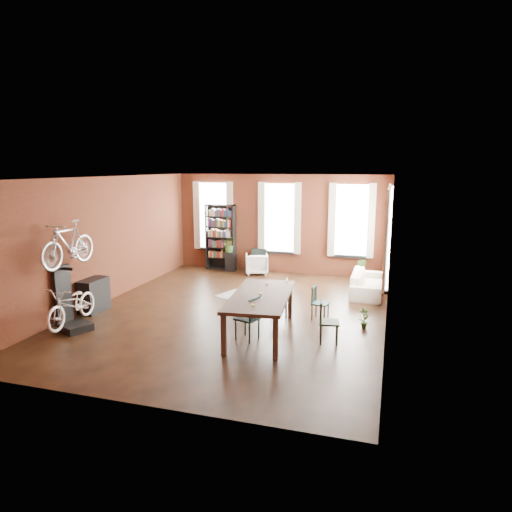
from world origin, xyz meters
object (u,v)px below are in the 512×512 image
at_px(bookshelf, 221,237).
at_px(bicycle_floor, 71,287).
at_px(dining_chair_b, 279,298).
at_px(dining_chair_c, 329,322).
at_px(cream_sofa, 367,279).
at_px(dining_table, 261,315).
at_px(bike_trainer, 76,327).
at_px(plant_stand, 231,262).
at_px(white_armchair, 257,263).
at_px(dining_chair_a, 247,318).
at_px(console_table, 94,295).
at_px(dining_chair_d, 320,303).

relative_size(bookshelf, bicycle_floor, 1.37).
relative_size(dining_chair_b, dining_chair_c, 1.03).
bearing_deg(cream_sofa, dining_table, 153.21).
distance_m(bike_trainer, bicycle_floor, 0.89).
xyz_separation_m(dining_table, bicycle_floor, (-3.88, -0.93, 0.53)).
xyz_separation_m(dining_table, plant_stand, (-2.59, 5.37, -0.11)).
bearing_deg(white_armchair, bookshelf, -31.36).
xyz_separation_m(dining_chair_a, bike_trainer, (-3.66, -0.59, -0.37)).
height_order(dining_chair_a, console_table, dining_chair_a).
bearing_deg(cream_sofa, white_armchair, 68.73).
xyz_separation_m(cream_sofa, console_table, (-6.23, -3.50, -0.01)).
xyz_separation_m(dining_chair_d, console_table, (-5.33, -0.95, 0.01)).
bearing_deg(console_table, bike_trainer, -70.41).
bearing_deg(dining_chair_b, console_table, -92.27).
bearing_deg(bookshelf, cream_sofa, -18.95).
xyz_separation_m(console_table, bicycle_floor, (0.41, -1.27, 0.56)).
xyz_separation_m(dining_chair_a, bicycle_floor, (-3.70, -0.60, 0.52)).
bearing_deg(dining_chair_b, plant_stand, -161.38).
height_order(bookshelf, white_armchair, bookshelf).
xyz_separation_m(dining_chair_a, dining_chair_b, (0.26, 1.63, -0.01)).
bearing_deg(cream_sofa, bookshelf, 71.05).
distance_m(dining_chair_c, console_table, 5.72).
bearing_deg(bike_trainer, bicycle_floor, -173.36).
xyz_separation_m(dining_chair_b, bike_trainer, (-3.91, -2.22, -0.35)).
bearing_deg(plant_stand, dining_chair_a, -67.09).
bearing_deg(dining_table, dining_chair_c, -7.16).
xyz_separation_m(cream_sofa, bicycle_floor, (-5.82, -4.77, 0.56)).
bearing_deg(bicycle_floor, plant_stand, 74.49).
bearing_deg(bookshelf, bicycle_floor, -97.65).
distance_m(cream_sofa, bicycle_floor, 7.55).
bearing_deg(dining_table, dining_chair_d, 45.12).
xyz_separation_m(dining_chair_c, dining_chair_d, (-0.38, 1.32, -0.03)).
bearing_deg(white_armchair, plant_stand, -26.69).
relative_size(console_table, plant_stand, 1.26).
relative_size(dining_chair_a, dining_chair_d, 1.15).
xyz_separation_m(dining_chair_a, white_armchair, (-1.47, 5.57, -0.08)).
bearing_deg(dining_chair_a, dining_chair_c, 117.89).
height_order(bike_trainer, bicycle_floor, bicycle_floor).
relative_size(dining_chair_d, bookshelf, 0.35).
relative_size(dining_chair_a, console_table, 1.12).
bearing_deg(dining_chair_c, bike_trainer, 89.98).
relative_size(dining_chair_d, console_table, 0.97).
height_order(dining_chair_a, dining_chair_d, dining_chair_a).
bearing_deg(bike_trainer, dining_chair_d, 24.47).
height_order(dining_table, cream_sofa, dining_table).
height_order(dining_chair_a, white_armchair, dining_chair_a).
relative_size(dining_table, dining_chair_d, 3.24).
bearing_deg(white_armchair, dining_chair_b, 94.81).
xyz_separation_m(dining_chair_b, bookshelf, (-3.08, 4.25, 0.67)).
bearing_deg(bike_trainer, dining_chair_a, 9.19).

